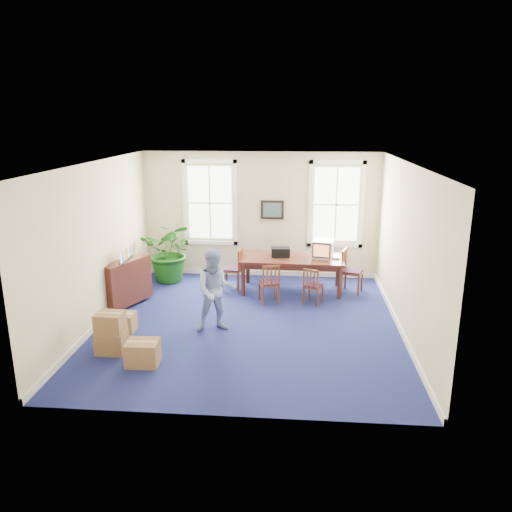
# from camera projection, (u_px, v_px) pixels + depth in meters

# --- Properties ---
(floor) EXTENTS (6.50, 6.50, 0.00)m
(floor) POSITION_uv_depth(u_px,v_px,m) (249.00, 323.00, 10.06)
(floor) COLOR navy
(floor) RESTS_ON ground
(ceiling) EXTENTS (6.50, 6.50, 0.00)m
(ceiling) POSITION_uv_depth(u_px,v_px,m) (248.00, 163.00, 9.20)
(ceiling) COLOR white
(ceiling) RESTS_ON ground
(wall_back) EXTENTS (6.50, 0.00, 6.50)m
(wall_back) POSITION_uv_depth(u_px,v_px,m) (261.00, 215.00, 12.75)
(wall_back) COLOR beige
(wall_back) RESTS_ON ground
(wall_front) EXTENTS (6.50, 0.00, 6.50)m
(wall_front) POSITION_uv_depth(u_px,v_px,m) (224.00, 309.00, 6.51)
(wall_front) COLOR beige
(wall_front) RESTS_ON ground
(wall_left) EXTENTS (0.00, 6.50, 6.50)m
(wall_left) POSITION_uv_depth(u_px,v_px,m) (98.00, 244.00, 9.87)
(wall_left) COLOR beige
(wall_left) RESTS_ON ground
(wall_right) EXTENTS (0.00, 6.50, 6.50)m
(wall_right) POSITION_uv_depth(u_px,v_px,m) (407.00, 250.00, 9.39)
(wall_right) COLOR beige
(wall_right) RESTS_ON ground
(baseboard_back) EXTENTS (6.00, 0.04, 0.12)m
(baseboard_back) POSITION_uv_depth(u_px,v_px,m) (260.00, 273.00, 13.13)
(baseboard_back) COLOR white
(baseboard_back) RESTS_ON ground
(baseboard_left) EXTENTS (0.04, 6.50, 0.12)m
(baseboard_left) POSITION_uv_depth(u_px,v_px,m) (105.00, 316.00, 10.28)
(baseboard_left) COLOR white
(baseboard_left) RESTS_ON ground
(baseboard_right) EXTENTS (0.04, 6.50, 0.12)m
(baseboard_right) POSITION_uv_depth(u_px,v_px,m) (399.00, 326.00, 9.81)
(baseboard_right) COLOR white
(baseboard_right) RESTS_ON ground
(window_left) EXTENTS (1.40, 0.12, 2.20)m
(window_left) POSITION_uv_depth(u_px,v_px,m) (210.00, 203.00, 12.75)
(window_left) COLOR white
(window_left) RESTS_ON ground
(window_right) EXTENTS (1.40, 0.12, 2.20)m
(window_right) POSITION_uv_depth(u_px,v_px,m) (336.00, 205.00, 12.50)
(window_right) COLOR white
(window_right) RESTS_ON ground
(wall_picture) EXTENTS (0.58, 0.06, 0.48)m
(wall_picture) POSITION_uv_depth(u_px,v_px,m) (272.00, 210.00, 12.64)
(wall_picture) COLOR black
(wall_picture) RESTS_ON ground
(conference_table) EXTENTS (2.45, 1.16, 0.82)m
(conference_table) POSITION_uv_depth(u_px,v_px,m) (292.00, 274.00, 11.87)
(conference_table) COLOR #481E17
(conference_table) RESTS_ON ground
(crt_tv) EXTENTS (0.55, 0.58, 0.42)m
(crt_tv) POSITION_uv_depth(u_px,v_px,m) (323.00, 249.00, 11.70)
(crt_tv) COLOR #B7B7BC
(crt_tv) RESTS_ON conference_table
(game_console) EXTENTS (0.20, 0.23, 0.05)m
(game_console) POSITION_uv_depth(u_px,v_px,m) (337.00, 257.00, 11.67)
(game_console) COLOR white
(game_console) RESTS_ON conference_table
(equipment_bag) EXTENTS (0.46, 0.32, 0.22)m
(equipment_bag) POSITION_uv_depth(u_px,v_px,m) (281.00, 252.00, 11.81)
(equipment_bag) COLOR black
(equipment_bag) RESTS_ON conference_table
(chair_near_left) EXTENTS (0.51, 0.51, 0.91)m
(chair_near_left) POSITION_uv_depth(u_px,v_px,m) (269.00, 283.00, 11.11)
(chair_near_left) COLOR brown
(chair_near_left) RESTS_ON ground
(chair_near_right) EXTENTS (0.50, 0.50, 0.84)m
(chair_near_right) POSITION_uv_depth(u_px,v_px,m) (314.00, 286.00, 11.04)
(chair_near_right) COLOR brown
(chair_near_right) RESTS_ON ground
(chair_end_left) EXTENTS (0.50, 0.50, 1.00)m
(chair_end_left) POSITION_uv_depth(u_px,v_px,m) (232.00, 269.00, 11.96)
(chair_end_left) COLOR brown
(chair_end_left) RESTS_ON ground
(chair_end_right) EXTENTS (0.58, 0.58, 1.03)m
(chair_end_right) POSITION_uv_depth(u_px,v_px,m) (353.00, 271.00, 11.73)
(chair_end_right) COLOR brown
(chair_end_right) RESTS_ON ground
(man) EXTENTS (0.93, 0.80, 1.63)m
(man) POSITION_uv_depth(u_px,v_px,m) (216.00, 290.00, 9.55)
(man) COLOR #8198D0
(man) RESTS_ON ground
(credenza) EXTENTS (0.83, 1.28, 0.97)m
(credenza) POSITION_uv_depth(u_px,v_px,m) (127.00, 285.00, 10.89)
(credenza) COLOR #481E17
(credenza) RESTS_ON ground
(brochure_rack) EXTENTS (0.21, 0.61, 0.27)m
(brochure_rack) POSITION_uv_depth(u_px,v_px,m) (126.00, 257.00, 10.73)
(brochure_rack) COLOR #99999E
(brochure_rack) RESTS_ON credenza
(potted_plant) EXTENTS (1.41, 1.24, 1.53)m
(potted_plant) POSITION_uv_depth(u_px,v_px,m) (171.00, 252.00, 12.49)
(potted_plant) COLOR #11470F
(potted_plant) RESTS_ON ground
(cardboard_boxes) EXTENTS (1.41, 1.41, 0.78)m
(cardboard_boxes) POSITION_uv_depth(u_px,v_px,m) (124.00, 330.00, 8.81)
(cardboard_boxes) COLOR olive
(cardboard_boxes) RESTS_ON ground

